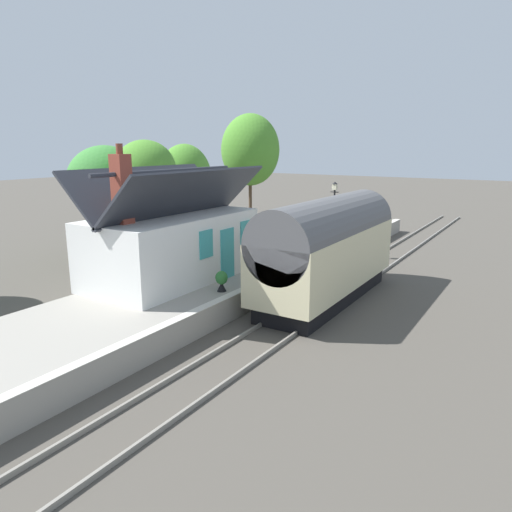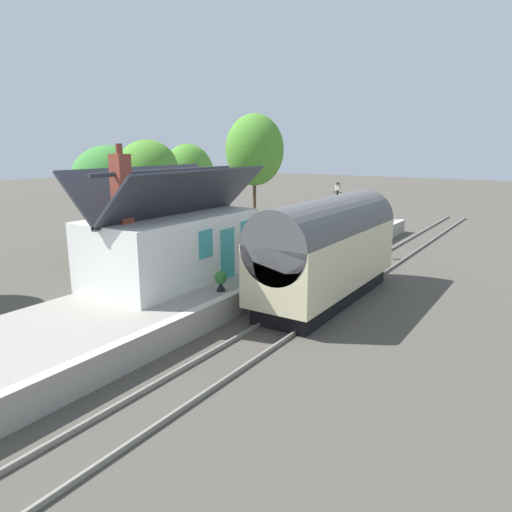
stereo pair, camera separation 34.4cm
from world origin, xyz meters
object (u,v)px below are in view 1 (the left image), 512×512
tree_distant (250,150)px  lamp_post_platform (334,200)px  planter_bench_right (222,280)px  station_building (172,244)px  planter_corner_building (253,247)px  tree_mid_background (145,170)px  tree_far_left (106,181)px  bench_near_building (342,223)px  bench_by_lamp (332,227)px  tree_behind_building (185,178)px  station_sign_board (304,232)px  planter_bench_left (304,227)px  planter_edge_far (309,224)px  train (327,249)px

tree_distant → lamp_post_platform: bearing=-122.4°
planter_bench_right → station_building: bearing=82.6°
planter_corner_building → tree_distant: 15.00m
station_building → tree_mid_background: bearing=54.1°
lamp_post_platform → tree_far_left: 12.99m
station_building → bench_near_building: (14.80, -1.50, -1.02)m
tree_distant → bench_by_lamp: bearing=-115.5°
tree_mid_background → tree_behind_building: (4.72, 1.41, -0.75)m
station_sign_board → tree_distant: 14.47m
planter_bench_left → tree_distant: (3.95, 6.71, 4.82)m
bench_by_lamp → tree_distant: (4.15, 8.69, 4.63)m
planter_bench_left → tree_behind_building: (-4.71, 5.89, 3.19)m
planter_bench_left → tree_mid_background: 11.16m
station_building → tree_far_left: station_building is taller
tree_far_left → tree_distant: 12.95m
bench_near_building → lamp_post_platform: lamp_post_platform is taller
tree_mid_background → planter_bench_left: bearing=-25.4°
planter_bench_left → planter_corner_building: planter_corner_building is taller
planter_corner_building → station_sign_board: bearing=-43.5°
station_building → tree_mid_background: (3.49, 4.83, 2.73)m
bench_by_lamp → station_sign_board: station_sign_board is taller
planter_edge_far → tree_behind_building: tree_behind_building is taller
planter_corner_building → tree_distant: (11.95, 7.84, 4.54)m
tree_distant → tree_mid_background: bearing=-170.6°
tree_far_left → tree_mid_background: size_ratio=0.96×
bench_near_building → tree_far_left: tree_far_left is taller
tree_behind_building → planter_edge_far: bearing=-42.0°
bench_near_building → planter_bench_left: (-1.88, 1.85, -0.19)m
train → planter_bench_left: bearing=31.1°
planter_edge_far → lamp_post_platform: lamp_post_platform is taller
station_building → station_sign_board: bearing=-21.0°
lamp_post_platform → planter_corner_building: bearing=163.1°
bench_near_building → planter_corner_building: bearing=175.9°
station_building → bench_near_building: size_ratio=5.49×
station_sign_board → tree_distant: bearing=44.1°
planter_bench_left → station_sign_board: 6.81m
bench_by_lamp → lamp_post_platform: bearing=-154.6°
planter_bench_right → tree_distant: (17.23, 9.80, 4.68)m
station_building → planter_bench_left: station_building is taller
planter_bench_left → tree_far_left: (-8.81, 8.20, 3.21)m
train → tree_mid_background: 10.64m
planter_corner_building → tree_mid_background: 6.86m
lamp_post_platform → planter_bench_left: bearing=53.4°
bench_by_lamp → planter_bench_left: size_ratio=1.60×
planter_bench_right → planter_bench_left: 13.64m
station_sign_board → lamp_post_platform: bearing=1.1°
planter_corner_building → lamp_post_platform: lamp_post_platform is taller
bench_near_building → tree_mid_background: tree_mid_background is taller
tree_behind_building → station_building: bearing=-142.8°
tree_distant → tree_behind_building: 8.85m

